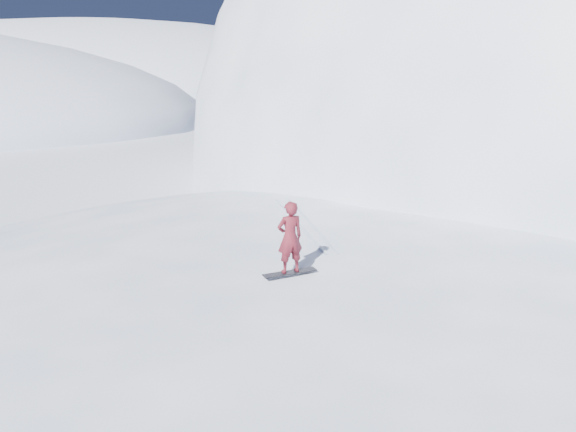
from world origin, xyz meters
The scene contains 8 objects.
ground centered at (0.00, 0.00, 0.00)m, with size 400.00×400.00×0.00m, color white.
near_ridge centered at (1.00, 3.00, 0.00)m, with size 36.00×28.00×4.80m, color white.
peak_shoulder centered at (10.00, 20.00, 0.00)m, with size 28.00×24.00×18.00m, color white.
far_ridge_c centered at (-40.00, 110.00, 0.00)m, with size 140.00×90.00×36.00m, color white.
wind_bumps centered at (-0.56, 2.12, 0.00)m, with size 16.00×14.40×1.00m.
snowboard centered at (-2.09, 0.25, 2.41)m, with size 1.30×0.24×0.02m, color black.
snowboarder centered at (-2.09, 0.25, 3.27)m, with size 0.62×0.41×1.70m, color maroon.
board_tracks centered at (-1.48, 4.47, 2.42)m, with size 1.56×5.92×0.04m.
Camera 1 is at (-2.62, -10.91, 6.91)m, focal length 32.00 mm.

